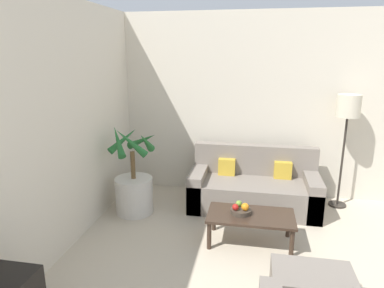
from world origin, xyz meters
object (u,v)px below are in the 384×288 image
apple_green (239,204)px  orange_fruit (245,207)px  floor_lamp (348,113)px  coffee_table (251,218)px  potted_palm (134,187)px  fruit_bowl (241,211)px  apple_red (235,207)px  sofa_loveseat (253,188)px

apple_green → orange_fruit: 0.12m
floor_lamp → coffee_table: size_ratio=1.63×
potted_palm → orange_fruit: (1.50, -0.53, 0.08)m
coffee_table → orange_fruit: orange_fruit is taller
apple_green → floor_lamp: bearing=40.8°
fruit_bowl → apple_red: 0.10m
apple_green → sofa_loveseat: bearing=79.9°
orange_fruit → apple_red: bearing=-172.4°
fruit_bowl → coffee_table: bearing=-3.2°
sofa_loveseat → floor_lamp: floor_lamp is taller
potted_palm → sofa_loveseat: (1.59, 0.47, -0.09)m
sofa_loveseat → apple_green: (-0.16, -0.90, 0.17)m
fruit_bowl → apple_red: size_ratio=3.20×
floor_lamp → fruit_bowl: size_ratio=6.72×
sofa_loveseat → potted_palm: bearing=-163.6°
floor_lamp → coffee_table: (-1.21, -1.23, -1.04)m
coffee_table → apple_red: apple_red is taller
potted_palm → floor_lamp: bearing=14.7°
potted_palm → coffee_table: (1.57, -0.50, -0.06)m
potted_palm → apple_green: (1.43, -0.44, 0.07)m
sofa_loveseat → floor_lamp: bearing=12.5°
sofa_loveseat → coffee_table: sofa_loveseat is taller
sofa_loveseat → floor_lamp: size_ratio=1.10×
potted_palm → sofa_loveseat: size_ratio=0.70×
sofa_loveseat → apple_red: 1.04m
fruit_bowl → apple_green: bearing=114.4°
orange_fruit → fruit_bowl: bearing=149.7°
potted_palm → sofa_loveseat: 1.66m
apple_red → apple_green: apple_red is taller
floor_lamp → sofa_loveseat: bearing=-167.5°
fruit_bowl → orange_fruit: bearing=-30.3°
sofa_loveseat → apple_red: size_ratio=23.70×
apple_green → coffee_table: bearing=-25.4°
potted_palm → orange_fruit: potted_palm is taller
sofa_loveseat → apple_green: sofa_loveseat is taller
potted_palm → orange_fruit: bearing=-19.3°
coffee_table → apple_green: size_ratio=13.52×
potted_palm → sofa_loveseat: potted_palm is taller
coffee_table → potted_palm: bearing=162.2°
fruit_bowl → apple_green: 0.09m
orange_fruit → apple_green: bearing=130.1°
sofa_loveseat → orange_fruit: 1.01m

